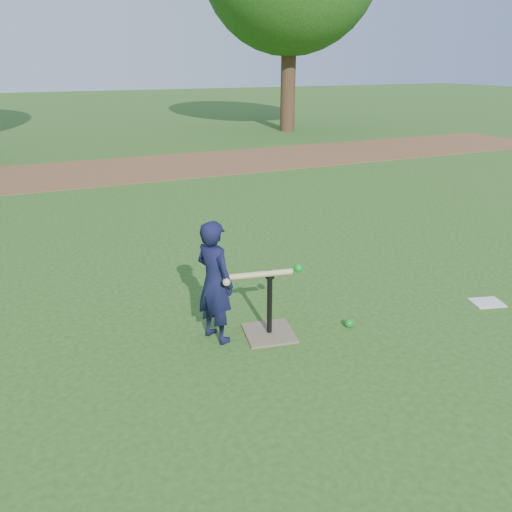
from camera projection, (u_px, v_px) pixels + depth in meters
name	position (u px, v px, depth m)	size (l,w,h in m)	color
ground	(248.00, 316.00, 4.82)	(80.00, 80.00, 0.00)	#285116
dirt_strip	(119.00, 170.00, 11.21)	(24.00, 3.00, 0.01)	brown
child	(215.00, 282.00, 4.24)	(0.40, 0.26, 1.09)	black
wiffle_ball_ground	(349.00, 323.00, 4.61)	(0.08, 0.08, 0.08)	#0D8F23
clipboard	(487.00, 303.00, 5.07)	(0.30, 0.23, 0.01)	silver
batting_tee	(269.00, 323.00, 4.46)	(0.50, 0.50, 0.61)	#75644A
swing_action	(263.00, 274.00, 4.21)	(0.72, 0.19, 0.10)	tan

